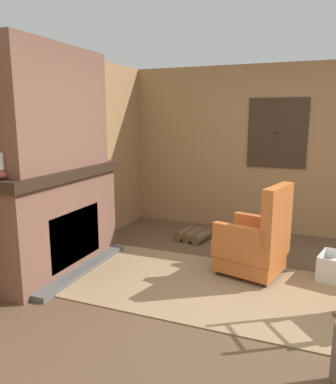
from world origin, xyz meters
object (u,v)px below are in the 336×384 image
at_px(firewood_stack, 193,235).
at_px(oil_lamp_vase, 1,170).
at_px(storage_case, 74,160).
at_px(armchair, 256,244).
at_px(decorative_plate_on_mantel, 51,159).

height_order(firewood_stack, oil_lamp_vase, oil_lamp_vase).
xyz_separation_m(firewood_stack, storage_case, (-1.10, -1.24, 1.17)).
bearing_deg(oil_lamp_vase, armchair, 33.81).
relative_size(storage_case, decorative_plate_on_mantel, 1.02).
distance_m(armchair, oil_lamp_vase, 2.71).
height_order(firewood_stack, storage_case, storage_case).
height_order(armchair, storage_case, storage_case).
bearing_deg(storage_case, armchair, 8.14).
relative_size(armchair, decorative_plate_on_mantel, 4.53).
bearing_deg(firewood_stack, armchair, -42.28).
xyz_separation_m(armchair, firewood_stack, (-1.03, 0.93, -0.30)).
xyz_separation_m(armchair, decorative_plate_on_mantel, (-2.14, -0.69, 0.92)).
relative_size(oil_lamp_vase, storage_case, 1.05).
bearing_deg(decorative_plate_on_mantel, armchair, 17.83).
relative_size(firewood_stack, storage_case, 2.08).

